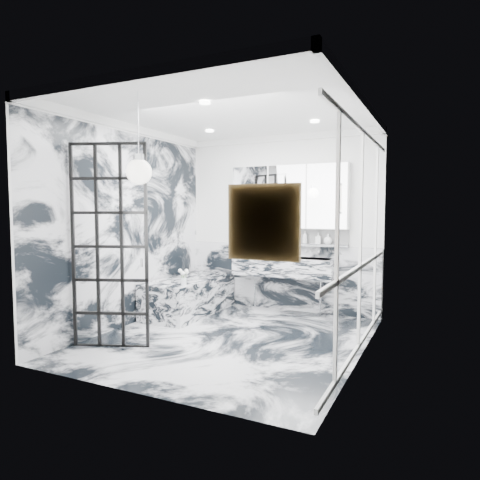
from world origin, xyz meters
The scene contains 25 objects.
floor centered at (0.00, 0.00, 0.00)m, with size 3.60×3.60×0.00m, color silver.
ceiling centered at (0.00, 0.00, 2.80)m, with size 3.60×3.60×0.00m, color white.
wall_back centered at (0.00, 1.80, 1.40)m, with size 3.60×3.60×0.00m, color white.
wall_front centered at (0.00, -1.80, 1.40)m, with size 3.60×3.60×0.00m, color white.
wall_left centered at (-1.60, 0.00, 1.40)m, with size 3.60×3.60×0.00m, color white.
wall_right centered at (1.60, 0.00, 1.40)m, with size 3.60×3.60×0.00m, color white.
marble_clad_back centered at (0.00, 1.78, 0.53)m, with size 3.18×0.05×1.05m, color silver.
marble_clad_left centered at (-1.59, 0.00, 1.34)m, with size 0.02×3.56×2.68m, color silver.
panel_molding centered at (1.58, 0.00, 1.30)m, with size 0.03×3.40×2.30m, color white.
soap_bottle_a centered at (0.44, 1.71, 1.19)m, with size 0.08×0.08×0.20m, color #8C5919.
soap_bottle_b centered at (0.65, 1.71, 1.18)m, with size 0.08×0.08×0.18m, color #4C4C51.
soap_bottle_c centered at (0.80, 1.71, 1.17)m, with size 0.12×0.12×0.16m, color silver.
face_pot centered at (0.23, 1.71, 1.17)m, with size 0.14×0.14×0.14m, color white.
amber_bottle centered at (0.64, 1.71, 1.14)m, with size 0.04×0.04×0.10m, color #8C5919.
flower_vase centered at (-0.87, 0.27, 0.61)m, with size 0.08×0.08×0.12m, color silver.
crittall_door centered at (-1.13, -0.89, 1.19)m, with size 0.88×0.04×2.38m, color black, non-canonical shape.
artwork centered at (1.18, -1.76, 1.53)m, with size 0.47×0.05×0.47m, color #D64F16.
pendant_light centered at (-0.30, -1.37, 1.99)m, with size 0.25×0.25×0.25m, color white.
trough_sink centered at (0.15, 1.55, 0.73)m, with size 1.60×0.45×0.30m, color silver.
ledge centered at (0.15, 1.72, 1.07)m, with size 1.90×0.14×0.04m, color silver.
subway_tile centered at (0.15, 1.78, 1.21)m, with size 1.90×0.03×0.23m, color white.
mirror_cabinet centered at (0.15, 1.73, 1.82)m, with size 1.90×0.16×1.00m, color white.
sconce_left centered at (-0.67, 1.63, 1.78)m, with size 0.07×0.07×0.40m, color white.
sconce_right centered at (0.97, 1.63, 1.78)m, with size 0.07×0.07×0.40m, color white.
bathtub centered at (-1.18, 0.90, 0.28)m, with size 0.75×1.65×0.55m, color silver.
Camera 1 is at (2.41, -4.71, 1.63)m, focal length 32.00 mm.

